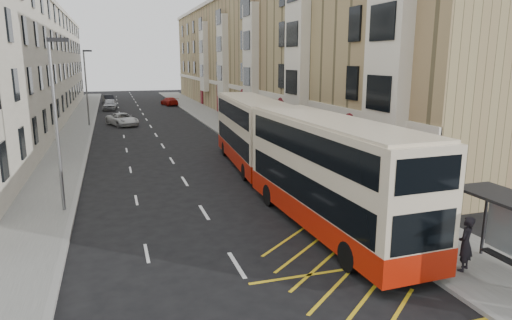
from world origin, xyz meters
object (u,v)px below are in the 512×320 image
object	(u,v)px
street_lamp_far	(86,84)
double_decker_front	(329,174)
car_silver	(110,104)
pedestrian_far	(433,226)
pedestrian_near	(466,244)
double_decker_rear	(251,132)
car_red	(169,101)
street_lamp_near	(57,116)
white_van	(122,119)
car_dark	(109,99)

from	to	relation	value
street_lamp_far	double_decker_front	world-z (taller)	street_lamp_far
car_silver	pedestrian_far	bearing A→B (deg)	-74.31
pedestrian_near	pedestrian_far	bearing A→B (deg)	-130.69
double_decker_rear	pedestrian_far	bearing A→B (deg)	-76.66
pedestrian_far	street_lamp_far	bearing A→B (deg)	-43.80
pedestrian_near	double_decker_rear	bearing A→B (deg)	-114.27
street_lamp_far	pedestrian_near	distance (m)	43.34
pedestrian_far	car_red	xyz separation A→B (m)	(-2.70, 59.60, -0.33)
street_lamp_near	street_lamp_far	distance (m)	30.00
street_lamp_near	pedestrian_far	world-z (taller)	street_lamp_near
double_decker_rear	car_silver	distance (m)	40.94
street_lamp_far	pedestrian_near	size ratio (longest dim) A/B	4.17
double_decker_front	car_silver	size ratio (longest dim) A/B	2.59
double_decker_rear	white_van	size ratio (longest dim) A/B	2.42
street_lamp_far	white_van	xyz separation A→B (m)	(3.45, -0.39, -3.95)
pedestrian_far	white_van	distance (m)	39.97
street_lamp_near	pedestrian_near	size ratio (longest dim) A/B	4.17
street_lamp_far	pedestrian_far	size ratio (longest dim) A/B	4.79
street_lamp_near	car_dark	world-z (taller)	street_lamp_near
car_dark	street_lamp_near	bearing A→B (deg)	-100.50
double_decker_front	pedestrian_near	size ratio (longest dim) A/B	6.31
double_decker_front	car_dark	xyz separation A→B (m)	(-9.06, 62.17, -1.73)
car_silver	car_red	xyz separation A→B (m)	(9.01, 4.08, -0.15)
street_lamp_far	car_red	size ratio (longest dim) A/B	1.78
street_lamp_far	double_decker_front	distance (m)	37.48
car_silver	street_lamp_near	bearing A→B (deg)	-88.91
pedestrian_far	car_red	bearing A→B (deg)	-60.84
pedestrian_far	car_silver	world-z (taller)	pedestrian_far
double_decker_rear	white_van	bearing A→B (deg)	113.12
white_van	car_silver	size ratio (longest dim) A/B	1.05
street_lamp_near	car_red	world-z (taller)	street_lamp_near
pedestrian_far	car_dark	xyz separation A→B (m)	(-11.92, 65.39, -0.27)
pedestrian_near	street_lamp_far	bearing A→B (deg)	-103.09
double_decker_rear	car_red	size ratio (longest dim) A/B	2.64
pedestrian_near	pedestrian_far	distance (m)	2.08
double_decker_rear	pedestrian_near	distance (m)	17.88
double_decker_rear	street_lamp_far	bearing A→B (deg)	120.06
street_lamp_near	car_silver	xyz separation A→B (m)	(2.19, 46.56, -3.84)
double_decker_rear	car_red	world-z (taller)	double_decker_rear
street_lamp_near	car_red	distance (m)	52.02
pedestrian_near	white_van	distance (m)	41.86
double_decker_rear	pedestrian_near	bearing A→B (deg)	-78.78
car_dark	car_red	world-z (taller)	car_dark
car_silver	car_dark	size ratio (longest dim) A/B	1.07
pedestrian_far	pedestrian_near	bearing A→B (deg)	107.27
street_lamp_far	car_silver	xyz separation A→B (m)	(2.19, 16.56, -3.84)
double_decker_front	white_van	distance (m)	36.21
street_lamp_near	car_red	xyz separation A→B (m)	(11.20, 50.64, -3.98)
car_silver	double_decker_rear	bearing A→B (deg)	-73.28
double_decker_front	pedestrian_near	xyz separation A→B (m)	(2.52, -5.26, -1.34)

